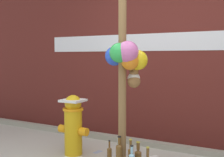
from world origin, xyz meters
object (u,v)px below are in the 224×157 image
Objects in this scene: bottle_2 at (109,155)px; bottle_0 at (120,148)px; fire_hydrant at (73,123)px; bottle_4 at (119,156)px; memorial_post at (125,43)px.

bottle_0 is at bearing 61.09° from bottle_2.
bottle_4 is (0.82, -0.23, -0.24)m from fire_hydrant.
bottle_4 reaches higher than bottle_2.
fire_hydrant is 0.88m from bottle_4.
memorial_post is 1.31m from bottle_0.
memorial_post is 1.27m from bottle_4.
bottle_2 is (-0.07, -0.13, -0.05)m from bottle_0.
bottle_4 is (0.23, -0.17, 0.06)m from bottle_2.
bottle_2 is (-0.26, 0.09, -1.33)m from memorial_post.
bottle_2 is at bearing -6.31° from fire_hydrant.
fire_hydrant reaches higher than bottle_0.
bottle_0 is at bearing 116.90° from bottle_4.
bottle_0 reaches higher than bottle_2.
memorial_post is 1.36m from bottle_2.
fire_hydrant is 1.87× the size of bottle_0.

